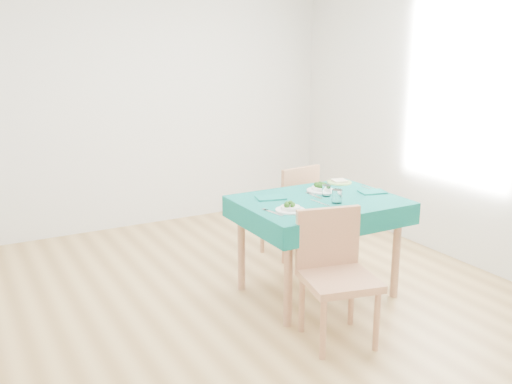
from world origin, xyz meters
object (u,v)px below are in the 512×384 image
chair_far (287,201)px  bowl_near (290,207)px  bowl_far (321,187)px  chair_near (340,261)px  table (318,247)px  side_plate (339,182)px

chair_far → bowl_near: size_ratio=4.84×
bowl_near → bowl_far: size_ratio=0.94×
chair_near → table: bearing=78.1°
bowl_far → side_plate: (0.30, 0.15, -0.03)m
table → chair_near: chair_near is taller
chair_far → table: bearing=66.7°
chair_far → bowl_near: chair_far is taller
chair_far → side_plate: bearing=105.1°
bowl_far → bowl_near: bearing=-145.4°
table → bowl_near: (-0.35, -0.15, 0.41)m
bowl_near → side_plate: bearing=31.9°
table → chair_near: bearing=-114.5°
chair_far → bowl_far: (-0.10, -0.64, 0.29)m
chair_near → bowl_near: 0.57m
table → bowl_near: bearing=-156.6°
chair_near → side_plate: size_ratio=5.33×
chair_near → bowl_far: chair_near is taller
bowl_near → table: bearing=23.4°
chair_far → bowl_far: 0.71m
bowl_near → chair_far: bearing=58.8°
chair_far → bowl_far: size_ratio=4.57×
table → side_plate: side_plate is taller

